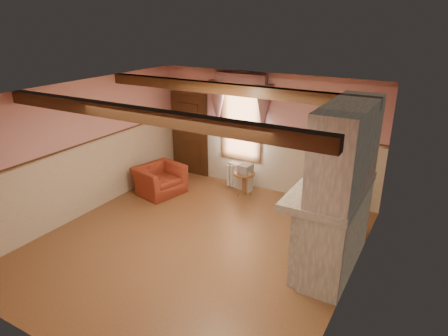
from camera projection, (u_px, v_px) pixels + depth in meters
The scene contains 26 objects.
floor at pixel (195, 244), 7.45m from camera, with size 5.50×6.00×0.01m, color brown.
ceiling at pixel (191, 94), 6.45m from camera, with size 5.50×6.00×0.01m, color silver.
wall_back at pixel (265, 133), 9.38m from camera, with size 5.50×0.02×2.80m, color #C78A8D.
wall_front at pixel (45, 260), 4.52m from camera, with size 5.50×0.02×2.80m, color #C78A8D.
wall_left at pixel (82, 149), 8.23m from camera, with size 0.02×6.00×2.80m, color #C78A8D.
wall_right at pixel (354, 210), 5.67m from camera, with size 0.02×6.00×2.80m, color #C78A8D.
wainscot at pixel (194, 208), 7.18m from camera, with size 5.50×6.00×1.50m, color beige, non-canonical shape.
chair_rail at pixel (193, 169), 6.91m from camera, with size 5.50×6.00×0.08m, color black, non-canonical shape.
firebox at pixel (311, 236), 6.85m from camera, with size 0.20×0.95×0.90m, color black.
armchair at pixel (160, 180), 9.46m from camera, with size 1.04×0.91×0.67m, color maroon.
side_table at pixel (244, 184), 9.40m from camera, with size 0.50×0.50×0.55m, color brown.
book_stack at pixel (246, 169), 9.28m from camera, with size 0.26×0.32×0.20m, color #B7AD8C.
radiator at pixel (240, 177), 9.75m from camera, with size 0.70×0.18×0.60m, color silver.
bowl at pixel (333, 182), 6.46m from camera, with size 0.31×0.31×0.08m, color brown.
mantel_clock at pixel (344, 166), 7.00m from camera, with size 0.14×0.24×0.20m, color black.
oil_lamp at pixel (337, 172), 6.62m from camera, with size 0.11×0.11×0.28m, color gold.
candle_red at pixel (322, 194), 5.95m from camera, with size 0.06×0.06×0.16m, color #AF152C.
jar_yellow at pixel (327, 188), 6.19m from camera, with size 0.06×0.06×0.12m, color yellow.
fireplace at pixel (342, 190), 6.31m from camera, with size 0.85×2.00×2.80m, color gray.
mantel at pixel (330, 190), 6.41m from camera, with size 1.05×2.05×0.12m, color gray.
overmantel_mirror at pixel (322, 153), 6.27m from camera, with size 0.06×1.44×1.04m, color silver.
door at pixel (190, 135), 10.43m from camera, with size 1.10×0.10×2.10m, color black.
window at pixel (242, 120), 9.54m from camera, with size 1.06×0.08×2.02m, color white.
window_drapes at pixel (240, 95), 9.25m from camera, with size 1.30×0.14×1.40m, color gray.
ceiling_beam_front at pixel (142, 115), 5.51m from camera, with size 5.50×0.18×0.20m, color black.
ceiling_beam_back at pixel (227, 89), 7.45m from camera, with size 5.50×0.18×0.20m, color black.
Camera 1 is at (3.67, -5.33, 3.99)m, focal length 32.00 mm.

